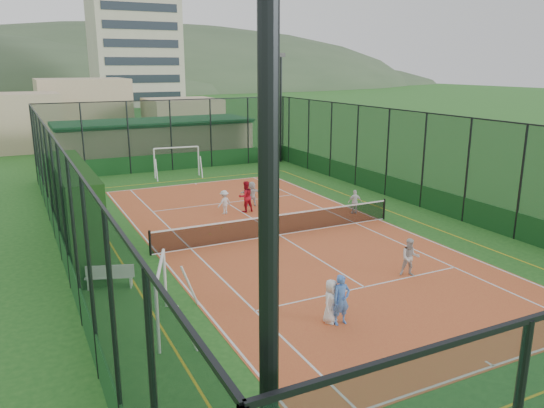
{
  "coord_description": "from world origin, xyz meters",
  "views": [
    {
      "loc": [
        -10.28,
        -20.06,
        7.37
      ],
      "look_at": [
        0.12,
        0.98,
        1.2
      ],
      "focal_mm": 35.0,
      "sensor_mm": 36.0,
      "label": 1
    }
  ],
  "objects_px": {
    "floodlight_ne": "(281,109)",
    "coach": "(246,197)",
    "child_far_right": "(355,202)",
    "child_near_right": "(410,257)",
    "clubhouse": "(154,140)",
    "child_far_left": "(224,202)",
    "child_near_mid": "(341,300)",
    "apartment_tower": "(133,22)",
    "futsal_goal_far": "(177,162)",
    "child_near_left": "(331,301)",
    "white_bench": "(110,275)",
    "child_far_back": "(252,194)",
    "futsal_goal_near": "(162,298)"
  },
  "relations": [
    {
      "from": "floodlight_ne",
      "to": "apartment_tower",
      "type": "relative_size",
      "value": 0.28
    },
    {
      "from": "child_near_mid",
      "to": "child_far_right",
      "type": "relative_size",
      "value": 1.24
    },
    {
      "from": "child_near_left",
      "to": "child_far_back",
      "type": "distance_m",
      "value": 13.72
    },
    {
      "from": "clubhouse",
      "to": "child_far_back",
      "type": "bearing_deg",
      "value": -86.5
    },
    {
      "from": "child_near_left",
      "to": "child_near_mid",
      "type": "xyz_separation_m",
      "value": [
        0.22,
        -0.22,
        0.09
      ]
    },
    {
      "from": "child_near_mid",
      "to": "coach",
      "type": "distance_m",
      "value": 12.74
    },
    {
      "from": "clubhouse",
      "to": "white_bench",
      "type": "distance_m",
      "value": 25.81
    },
    {
      "from": "floodlight_ne",
      "to": "futsal_goal_near",
      "type": "xyz_separation_m",
      "value": [
        -15.54,
        -22.77,
        -3.18
      ]
    },
    {
      "from": "child_near_mid",
      "to": "child_far_back",
      "type": "xyz_separation_m",
      "value": [
        3.22,
        13.5,
        -0.1
      ]
    },
    {
      "from": "clubhouse",
      "to": "child_far_left",
      "type": "relative_size",
      "value": 12.41
    },
    {
      "from": "floodlight_ne",
      "to": "futsal_goal_near",
      "type": "distance_m",
      "value": 27.75
    },
    {
      "from": "child_near_left",
      "to": "child_near_right",
      "type": "relative_size",
      "value": 0.96
    },
    {
      "from": "child_near_mid",
      "to": "child_far_back",
      "type": "height_order",
      "value": "child_near_mid"
    },
    {
      "from": "apartment_tower",
      "to": "futsal_goal_far",
      "type": "height_order",
      "value": "apartment_tower"
    },
    {
      "from": "child_near_mid",
      "to": "child_far_left",
      "type": "relative_size",
      "value": 1.24
    },
    {
      "from": "futsal_goal_far",
      "to": "coach",
      "type": "bearing_deg",
      "value": -80.71
    },
    {
      "from": "child_far_right",
      "to": "child_near_right",
      "type": "bearing_deg",
      "value": 81.72
    },
    {
      "from": "clubhouse",
      "to": "futsal_goal_far",
      "type": "bearing_deg",
      "value": -92.94
    },
    {
      "from": "floodlight_ne",
      "to": "child_near_mid",
      "type": "distance_m",
      "value": 27.31
    },
    {
      "from": "child_far_right",
      "to": "futsal_goal_near",
      "type": "bearing_deg",
      "value": 45.57
    },
    {
      "from": "child_far_right",
      "to": "child_far_back",
      "type": "height_order",
      "value": "child_far_back"
    },
    {
      "from": "futsal_goal_near",
      "to": "child_near_left",
      "type": "height_order",
      "value": "futsal_goal_near"
    },
    {
      "from": "futsal_goal_near",
      "to": "futsal_goal_far",
      "type": "xyz_separation_m",
      "value": [
        6.55,
        20.68,
        0.06
      ]
    },
    {
      "from": "floodlight_ne",
      "to": "coach",
      "type": "bearing_deg",
      "value": -124.16
    },
    {
      "from": "floodlight_ne",
      "to": "coach",
      "type": "relative_size",
      "value": 5.12
    },
    {
      "from": "clubhouse",
      "to": "floodlight_ne",
      "type": "bearing_deg",
      "value": -32.12
    },
    {
      "from": "child_far_back",
      "to": "futsal_goal_far",
      "type": "bearing_deg",
      "value": -71.73
    },
    {
      "from": "child_near_right",
      "to": "apartment_tower",
      "type": "bearing_deg",
      "value": 112.99
    },
    {
      "from": "floodlight_ne",
      "to": "clubhouse",
      "type": "xyz_separation_m",
      "value": [
        -8.6,
        5.4,
        -2.55
      ]
    },
    {
      "from": "child_near_left",
      "to": "child_near_right",
      "type": "bearing_deg",
      "value": -8.96
    },
    {
      "from": "floodlight_ne",
      "to": "clubhouse",
      "type": "distance_m",
      "value": 10.47
    },
    {
      "from": "futsal_goal_far",
      "to": "child_near_left",
      "type": "height_order",
      "value": "futsal_goal_far"
    },
    {
      "from": "child_far_left",
      "to": "child_far_right",
      "type": "xyz_separation_m",
      "value": [
        6.0,
        -2.87,
        0.0
      ]
    },
    {
      "from": "floodlight_ne",
      "to": "apartment_tower",
      "type": "distance_m",
      "value": 66.39
    },
    {
      "from": "child_near_mid",
      "to": "coach",
      "type": "height_order",
      "value": "coach"
    },
    {
      "from": "clubhouse",
      "to": "child_near_mid",
      "type": "relative_size",
      "value": 10.02
    },
    {
      "from": "apartment_tower",
      "to": "child_far_right",
      "type": "height_order",
      "value": "apartment_tower"
    },
    {
      "from": "floodlight_ne",
      "to": "child_far_back",
      "type": "xyz_separation_m",
      "value": [
        -7.58,
        -11.35,
        -3.45
      ]
    },
    {
      "from": "floodlight_ne",
      "to": "child_far_right",
      "type": "height_order",
      "value": "floodlight_ne"
    },
    {
      "from": "floodlight_ne",
      "to": "child_near_right",
      "type": "xyz_separation_m",
      "value": [
        -6.54,
        -22.86,
        -3.42
      ]
    },
    {
      "from": "child_far_right",
      "to": "coach",
      "type": "xyz_separation_m",
      "value": [
        -4.86,
        2.78,
        0.19
      ]
    },
    {
      "from": "futsal_goal_far",
      "to": "child_far_back",
      "type": "relative_size",
      "value": 2.33
    },
    {
      "from": "child_far_right",
      "to": "child_near_left",
      "type": "bearing_deg",
      "value": 64.84
    },
    {
      "from": "floodlight_ne",
      "to": "coach",
      "type": "height_order",
      "value": "floodlight_ne"
    },
    {
      "from": "child_far_left",
      "to": "floodlight_ne",
      "type": "bearing_deg",
      "value": -147.87
    },
    {
      "from": "futsal_goal_far",
      "to": "child_near_left",
      "type": "xyz_separation_m",
      "value": [
        -2.03,
        -22.54,
        -0.32
      ]
    },
    {
      "from": "child_near_right",
      "to": "child_near_mid",
      "type": "bearing_deg",
      "value": -125.47
    },
    {
      "from": "child_near_left",
      "to": "coach",
      "type": "relative_size",
      "value": 0.83
    },
    {
      "from": "child_near_left",
      "to": "coach",
      "type": "xyz_separation_m",
      "value": [
        2.64,
        12.29,
        0.14
      ]
    },
    {
      "from": "floodlight_ne",
      "to": "white_bench",
      "type": "relative_size",
      "value": 5.16
    }
  ]
}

